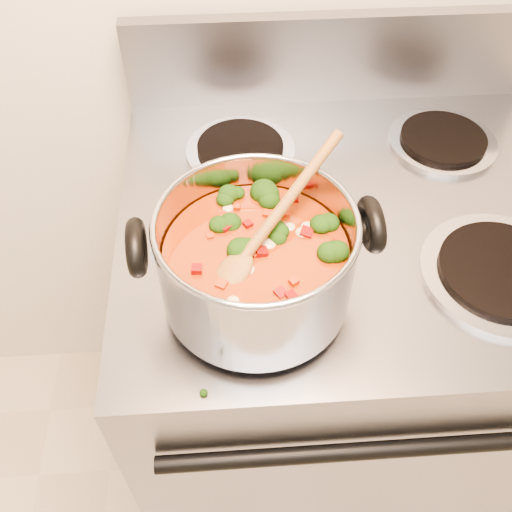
{
  "coord_description": "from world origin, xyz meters",
  "views": [
    {
      "loc": [
        -0.21,
        0.54,
        1.54
      ],
      "look_at": [
        -0.18,
        1.0,
        1.01
      ],
      "focal_mm": 40.0,
      "sensor_mm": 36.0,
      "label": 1
    }
  ],
  "objects": [
    {
      "name": "cooktop_crumbs",
      "position": [
        -0.07,
        0.91,
        0.92
      ],
      "size": [
        0.1,
        0.29,
        0.01
      ],
      "color": "black",
      "rests_on": "electric_range"
    },
    {
      "name": "stockpot",
      "position": [
        -0.18,
        1.0,
        1.0
      ],
      "size": [
        0.3,
        0.25,
        0.15
      ],
      "rotation": [
        0.0,
        0.0,
        0.06
      ],
      "color": "#A9A9B1",
      "rests_on": "electric_range"
    },
    {
      "name": "electric_range",
      "position": [
        -0.01,
        1.16,
        0.47
      ],
      "size": [
        0.74,
        0.67,
        1.08
      ],
      "color": "gray",
      "rests_on": "ground"
    },
    {
      "name": "wooden_spoon",
      "position": [
        -0.17,
        1.0,
        1.04
      ],
      "size": [
        0.19,
        0.21,
        0.1
      ],
      "rotation": [
        0.0,
        0.0,
        0.84
      ],
      "color": "olive",
      "rests_on": "stockpot"
    }
  ]
}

